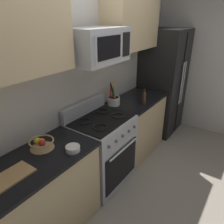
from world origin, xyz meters
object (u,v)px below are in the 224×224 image
(fruit_basket, at_px, (42,143))
(prep_bowl, at_px, (73,148))
(bottle_soy, at_px, (144,97))
(range_oven, at_px, (102,150))
(refrigerator, at_px, (163,83))
(microwave, at_px, (98,45))
(utensil_crock, at_px, (114,100))
(cutting_board, at_px, (11,177))

(fruit_basket, relative_size, prep_bowl, 1.70)
(bottle_soy, relative_size, prep_bowl, 1.64)
(range_oven, height_order, bottle_soy, bottle_soy)
(refrigerator, height_order, prep_bowl, refrigerator)
(prep_bowl, bearing_deg, range_oven, 14.79)
(range_oven, bearing_deg, fruit_basket, 172.48)
(microwave, relative_size, fruit_basket, 2.93)
(fruit_basket, distance_m, prep_bowl, 0.31)
(utensil_crock, bearing_deg, bottle_soy, -52.71)
(utensil_crock, xyz_separation_m, prep_bowl, (-1.15, -0.33, -0.04))
(range_oven, distance_m, refrigerator, 1.88)
(range_oven, relative_size, prep_bowl, 7.85)
(range_oven, xyz_separation_m, microwave, (-0.00, 0.03, 1.31))
(refrigerator, height_order, bottle_soy, refrigerator)
(refrigerator, distance_m, fruit_basket, 2.63)
(range_oven, xyz_separation_m, prep_bowl, (-0.66, -0.18, 0.46))
(range_oven, xyz_separation_m, refrigerator, (1.83, -0.02, 0.46))
(range_oven, bearing_deg, prep_bowl, -165.21)
(range_oven, bearing_deg, microwave, 90.09)
(range_oven, bearing_deg, refrigerator, -0.54)
(bottle_soy, xyz_separation_m, prep_bowl, (-1.42, 0.01, -0.08))
(microwave, distance_m, bottle_soy, 1.10)
(fruit_basket, bearing_deg, bottle_soy, -10.67)
(microwave, bearing_deg, cutting_board, -177.23)
(utensil_crock, height_order, prep_bowl, utensil_crock)
(range_oven, distance_m, fruit_basket, 0.94)
(bottle_soy, bearing_deg, prep_bowl, 179.55)
(microwave, height_order, prep_bowl, microwave)
(range_oven, distance_m, prep_bowl, 0.83)
(cutting_board, bearing_deg, microwave, 2.77)
(range_oven, xyz_separation_m, cutting_board, (-1.21, -0.03, 0.44))
(fruit_basket, bearing_deg, range_oven, -7.52)
(range_oven, relative_size, utensil_crock, 3.30)
(range_oven, distance_m, cutting_board, 1.29)
(cutting_board, bearing_deg, bottle_soy, -4.50)
(refrigerator, height_order, microwave, microwave)
(refrigerator, height_order, cutting_board, refrigerator)
(refrigerator, bearing_deg, fruit_basket, 177.33)
(microwave, xyz_separation_m, utensil_crock, (0.49, 0.13, -0.80))
(cutting_board, xyz_separation_m, prep_bowl, (0.54, -0.14, 0.02))
(range_oven, height_order, cutting_board, range_oven)
(microwave, xyz_separation_m, fruit_basket, (-0.80, 0.08, -0.83))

